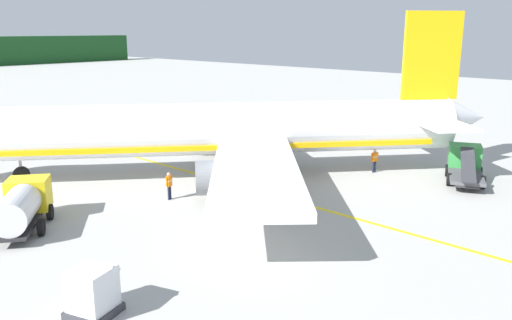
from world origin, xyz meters
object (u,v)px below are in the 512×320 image
(crew_loader_left, at_px, (169,183))
(service_truck_baggage, at_px, (22,205))
(cargo_container_near, at_px, (93,291))
(service_truck_fuel, at_px, (465,164))
(airliner_foreground, at_px, (220,130))
(crew_marshaller, at_px, (375,159))

(crew_loader_left, bearing_deg, service_truck_baggage, 168.33)
(cargo_container_near, height_order, crew_loader_left, cargo_container_near)
(service_truck_fuel, bearing_deg, service_truck_baggage, 151.64)
(airliner_foreground, relative_size, crew_loader_left, 19.03)
(service_truck_fuel, relative_size, crew_marshaller, 3.43)
(crew_marshaller, relative_size, crew_loader_left, 0.99)
(airliner_foreground, bearing_deg, crew_loader_left, -163.93)
(cargo_container_near, bearing_deg, crew_loader_left, 39.96)
(crew_loader_left, bearing_deg, cargo_container_near, -140.04)
(airliner_foreground, xyz_separation_m, crew_marshaller, (8.32, -8.13, -2.34))
(airliner_foreground, xyz_separation_m, service_truck_baggage, (-14.82, -0.04, -2.00))
(airliner_foreground, relative_size, service_truck_fuel, 5.63)
(service_truck_fuel, relative_size, service_truck_baggage, 1.11)
(service_truck_baggage, relative_size, cargo_container_near, 2.59)
(crew_marshaller, xyz_separation_m, crew_loader_left, (-14.58, 6.33, 0.02))
(service_truck_fuel, bearing_deg, cargo_container_near, 173.26)
(airliner_foreground, xyz_separation_m, cargo_container_near, (-16.83, -10.66, -2.42))
(service_truck_fuel, distance_m, crew_marshaller, 6.38)
(service_truck_fuel, relative_size, crew_loader_left, 3.38)
(service_truck_fuel, xyz_separation_m, crew_marshaller, (-2.62, 5.81, -0.15))
(service_truck_fuel, distance_m, crew_loader_left, 21.05)
(cargo_container_near, bearing_deg, service_truck_baggage, 79.26)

